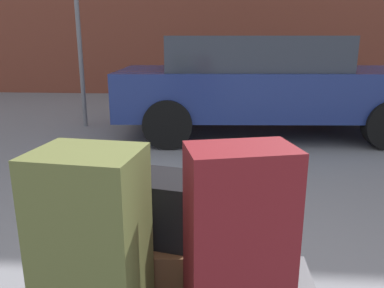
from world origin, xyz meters
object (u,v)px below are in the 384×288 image
Objects in this scene: duffel_bag_black_topmost_pile at (148,205)px; suitcase_maroon_front_left at (238,245)px; suitcase_olive_center at (93,251)px; parked_car at (263,83)px; suitcase_brown_rear_left at (150,257)px; no_parking_sign at (78,25)px; bollard_kerb_near at (318,97)px.

suitcase_maroon_front_left is at bearing -24.55° from duffel_bag_black_topmost_pile.
suitcase_olive_center is 4.71m from parked_car.
suitcase_brown_rear_left is at bearing 77.33° from suitcase_olive_center.
suitcase_maroon_front_left is 1.00× the size of suitcase_olive_center.
duffel_bag_black_topmost_pile is at bearing -67.17° from no_parking_sign.
no_parking_sign reaches higher than suitcase_olive_center.
parked_car is 7.05× the size of bollard_kerb_near.
suitcase_olive_center is 1.74× the size of duffel_bag_black_topmost_pile.
suitcase_brown_rear_left is at bearing 128.67° from suitcase_maroon_front_left.
no_parking_sign is at bearing 174.04° from parked_car.
no_parking_sign is (-1.91, 4.54, 0.89)m from duffel_bag_black_topmost_pile.
bollard_kerb_near is at bearing 54.88° from parked_car.
suitcase_brown_rear_left is at bearing -102.29° from parked_car.
parked_car is at bearing -125.12° from bollard_kerb_near.
suitcase_brown_rear_left is 0.25m from duffel_bag_black_topmost_pile.
suitcase_brown_rear_left is 0.85× the size of bollard_kerb_near.
parked_car is 2.97m from no_parking_sign.
no_parking_sign is at bearing 116.79° from suitcase_olive_center.
no_parking_sign is (-2.28, 4.82, 0.91)m from suitcase_maroon_front_left.
duffel_bag_black_topmost_pile is 5.01m from no_parking_sign.
suitcase_olive_center is 6.77m from bollard_kerb_near.
suitcase_brown_rear_left is at bearing -109.83° from bollard_kerb_near.
suitcase_olive_center is 0.27× the size of no_parking_sign.
suitcase_maroon_front_left is 0.16× the size of parked_car.
suitcase_maroon_front_left is 0.45m from duffel_bag_black_topmost_pile.
duffel_bag_black_topmost_pile is 0.15× the size of no_parking_sign.
suitcase_olive_center is (-0.48, -0.07, -0.00)m from suitcase_maroon_front_left.
suitcase_brown_rear_left is 6.40m from bollard_kerb_near.
bollard_kerb_near is (2.17, 6.02, -0.39)m from duffel_bag_black_topmost_pile.
suitcase_maroon_front_left is at bearing -106.03° from bollard_kerb_near.
bollard_kerb_near is at bearing 66.10° from suitcase_brown_rear_left.
duffel_bag_black_topmost_pile is 0.09× the size of parked_car.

